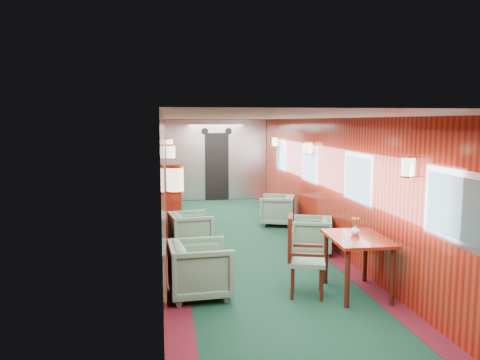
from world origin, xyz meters
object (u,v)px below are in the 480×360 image
at_px(dining_table, 358,246).
at_px(side_chair, 300,252).
at_px(credenza, 174,209).
at_px(armchair_right_near, 311,235).
at_px(armchair_right_far, 277,210).
at_px(armchair_left_far, 191,230).
at_px(armchair_left_near, 201,269).

height_order(dining_table, side_chair, side_chair).
bearing_deg(dining_table, credenza, 122.67).
xyz_separation_m(credenza, armchair_right_near, (2.40, -2.07, -0.15)).
bearing_deg(armchair_right_far, armchair_right_near, 20.41).
bearing_deg(armchair_right_far, armchair_left_far, -31.79).
distance_m(armchair_left_far, armchair_right_far, 2.64).
bearing_deg(armchair_right_near, armchair_right_far, -158.89).
height_order(armchair_right_near, armchair_right_far, armchair_right_far).
relative_size(credenza, armchair_right_far, 1.60).
distance_m(credenza, armchair_left_near, 3.87).
bearing_deg(armchair_right_near, armchair_left_far, -87.26).
height_order(dining_table, armchair_left_near, dining_table).
relative_size(armchair_left_near, armchair_left_far, 1.10).
distance_m(dining_table, side_chair, 0.79).
bearing_deg(side_chair, armchair_right_far, 97.47).
bearing_deg(armchair_left_near, credenza, 0.46).
distance_m(side_chair, armchair_left_far, 2.90).
height_order(armchair_left_near, armchair_right_far, armchair_left_near).
bearing_deg(armchair_right_far, dining_table, 19.52).
distance_m(armchair_left_near, armchair_right_near, 2.77).
bearing_deg(armchair_left_far, side_chair, -161.68).
bearing_deg(side_chair, armchair_left_far, 134.25).
bearing_deg(armchair_right_near, armchair_left_near, -30.48).
relative_size(armchair_left_near, armchair_right_far, 1.09).
relative_size(dining_table, credenza, 0.91).
distance_m(armchair_left_far, armchair_right_near, 2.20).
bearing_deg(dining_table, armchair_left_near, 175.96).
distance_m(dining_table, armchair_right_far, 4.35).
xyz_separation_m(dining_table, armchair_right_near, (0.00, 2.03, -0.34)).
bearing_deg(credenza, armchair_left_far, -78.85).
relative_size(side_chair, armchair_right_near, 1.54).
xyz_separation_m(armchair_right_near, armchair_right_far, (-0.08, 2.31, 0.02)).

